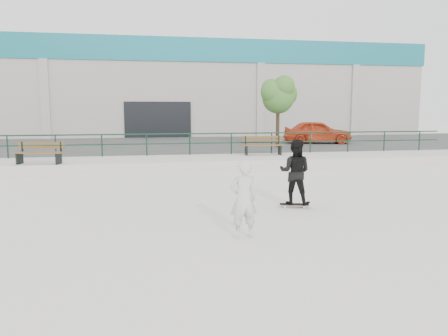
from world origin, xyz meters
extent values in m
plane|color=beige|center=(0.00, 0.00, 0.00)|extent=(120.00, 120.00, 0.00)
cube|color=#BBB6AB|center=(0.00, 9.50, 0.25)|extent=(30.00, 3.00, 0.50)
cube|color=#333333|center=(0.00, 18.00, 0.25)|extent=(60.00, 14.00, 0.50)
cylinder|color=#123221|center=(0.00, 10.80, 1.50)|extent=(28.00, 0.06, 0.06)
cylinder|color=#123221|center=(0.00, 10.80, 1.05)|extent=(28.00, 0.05, 0.05)
cylinder|color=#123221|center=(-7.00, 10.80, 1.00)|extent=(0.06, 0.06, 1.00)
cylinder|color=#123221|center=(-5.00, 10.80, 1.00)|extent=(0.06, 0.06, 1.00)
cylinder|color=#123221|center=(-3.00, 10.80, 1.00)|extent=(0.06, 0.06, 1.00)
cylinder|color=#123221|center=(-1.00, 10.80, 1.00)|extent=(0.06, 0.06, 1.00)
cylinder|color=#123221|center=(1.00, 10.80, 1.00)|extent=(0.06, 0.06, 1.00)
cylinder|color=#123221|center=(3.00, 10.80, 1.00)|extent=(0.06, 0.06, 1.00)
cylinder|color=#123221|center=(5.00, 10.80, 1.00)|extent=(0.06, 0.06, 1.00)
cylinder|color=#123221|center=(7.00, 10.80, 1.00)|extent=(0.06, 0.06, 1.00)
cylinder|color=#123221|center=(9.00, 10.80, 1.00)|extent=(0.06, 0.06, 1.00)
cylinder|color=#123221|center=(11.00, 10.80, 1.00)|extent=(0.06, 0.06, 1.00)
cylinder|color=#123221|center=(13.00, 10.80, 1.00)|extent=(0.06, 0.06, 1.00)
cube|color=#ABA499|center=(0.00, 32.00, 4.00)|extent=(44.00, 16.00, 8.00)
cube|color=#18707B|center=(0.00, 32.00, 7.10)|extent=(44.20, 16.20, 1.80)
cube|color=black|center=(0.00, 23.95, 1.60)|extent=(5.00, 0.15, 3.20)
cube|color=#ABA499|center=(-8.00, 23.90, 3.10)|extent=(0.60, 0.25, 6.20)
cube|color=#ABA499|center=(8.00, 23.90, 3.10)|extent=(0.60, 0.25, 6.20)
cube|color=#ABA499|center=(16.00, 23.90, 3.10)|extent=(0.60, 0.25, 6.20)
cube|color=brown|center=(-5.25, 8.30, 0.95)|extent=(1.86, 0.51, 0.04)
cube|color=brown|center=(-5.21, 8.48, 0.95)|extent=(1.86, 0.51, 0.04)
cube|color=brown|center=(-5.17, 8.67, 0.95)|extent=(1.86, 0.51, 0.04)
cube|color=brown|center=(-5.15, 8.75, 1.14)|extent=(1.84, 0.43, 0.10)
cube|color=brown|center=(-5.15, 8.75, 1.29)|extent=(1.84, 0.43, 0.10)
cube|color=black|center=(-5.97, 8.64, 0.72)|extent=(0.17, 0.52, 0.44)
cube|color=black|center=(-5.91, 8.91, 1.14)|extent=(0.07, 0.06, 0.44)
cube|color=black|center=(-4.45, 8.32, 0.72)|extent=(0.17, 0.52, 0.44)
cube|color=black|center=(-4.39, 8.59, 1.14)|extent=(0.07, 0.06, 0.44)
cube|color=brown|center=(4.39, 10.00, 0.96)|extent=(1.93, 0.29, 0.04)
cube|color=brown|center=(4.41, 10.19, 0.96)|extent=(1.93, 0.29, 0.04)
cube|color=brown|center=(4.43, 10.39, 0.96)|extent=(1.93, 0.29, 0.04)
cube|color=brown|center=(4.43, 10.47, 1.16)|extent=(1.93, 0.21, 0.11)
cube|color=brown|center=(4.43, 10.47, 1.31)|extent=(1.93, 0.21, 0.11)
cube|color=black|center=(3.61, 10.26, 0.73)|extent=(0.11, 0.54, 0.45)
cube|color=black|center=(3.63, 10.54, 1.16)|extent=(0.07, 0.06, 0.45)
cube|color=black|center=(5.21, 10.13, 0.73)|extent=(0.11, 0.54, 0.45)
cube|color=black|center=(5.23, 10.40, 1.16)|extent=(0.07, 0.06, 0.45)
cylinder|color=#3E301F|center=(6.32, 14.03, 1.69)|extent=(0.20, 0.20, 2.39)
sphere|color=#336926|center=(6.32, 14.03, 3.29)|extent=(1.79, 1.79, 1.79)
sphere|color=#336926|center=(6.81, 14.33, 3.49)|extent=(1.39, 1.39, 1.39)
sphere|color=#336926|center=(5.92, 13.83, 3.58)|extent=(1.29, 1.29, 1.29)
sphere|color=#336926|center=(6.52, 13.63, 3.88)|extent=(1.19, 1.19, 1.19)
sphere|color=#336926|center=(6.02, 14.42, 3.78)|extent=(1.09, 1.09, 1.09)
imported|color=#BD3617|center=(9.67, 16.34, 1.22)|extent=(4.51, 2.71, 1.44)
cube|color=black|center=(2.84, 1.44, 0.09)|extent=(0.81, 0.40, 0.02)
cube|color=brown|center=(2.84, 1.44, 0.07)|extent=(0.81, 0.40, 0.01)
cube|color=#9D9DA2|center=(2.59, 1.51, 0.04)|extent=(0.10, 0.17, 0.03)
cube|color=#9D9DA2|center=(3.09, 1.38, 0.04)|extent=(0.10, 0.17, 0.03)
cylinder|color=#F3EBCB|center=(2.57, 1.42, 0.03)|extent=(0.06, 0.04, 0.06)
cylinder|color=#F3EBCB|center=(2.62, 1.60, 0.03)|extent=(0.06, 0.04, 0.06)
cylinder|color=#F3EBCB|center=(3.07, 1.28, 0.03)|extent=(0.06, 0.04, 0.06)
cylinder|color=#F3EBCB|center=(3.12, 1.47, 0.03)|extent=(0.06, 0.04, 0.06)
imported|color=black|center=(2.84, 1.44, 0.97)|extent=(1.07, 0.99, 1.76)
imported|color=silver|center=(0.83, -1.07, 0.82)|extent=(0.63, 0.45, 1.63)
camera|label=1|loc=(-1.17, -9.63, 2.66)|focal=35.00mm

